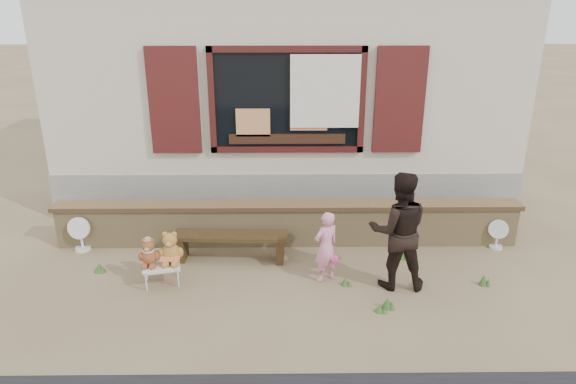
{
  "coord_description": "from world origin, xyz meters",
  "views": [
    {
      "loc": [
        -0.08,
        -6.22,
        3.55
      ],
      "look_at": [
        0.0,
        0.6,
        1.0
      ],
      "focal_mm": 32.0,
      "sensor_mm": 36.0,
      "label": 1
    }
  ],
  "objects_px": {
    "bench": "(231,241)",
    "child": "(326,247)",
    "teddy_bear_right": "(171,247)",
    "adult": "(398,231)",
    "folding_chair": "(161,265)",
    "teddy_bear_left": "(149,251)"
  },
  "relations": [
    {
      "from": "folding_chair",
      "to": "bench",
      "type": "bearing_deg",
      "value": 23.93
    },
    {
      "from": "adult",
      "to": "teddy_bear_left",
      "type": "bearing_deg",
      "value": 2.05
    },
    {
      "from": "teddy_bear_right",
      "to": "child",
      "type": "distance_m",
      "value": 2.05
    },
    {
      "from": "child",
      "to": "adult",
      "type": "xyz_separation_m",
      "value": [
        0.91,
        -0.15,
        0.3
      ]
    },
    {
      "from": "bench",
      "to": "teddy_bear_left",
      "type": "relative_size",
      "value": 4.24
    },
    {
      "from": "bench",
      "to": "child",
      "type": "relative_size",
      "value": 1.66
    },
    {
      "from": "child",
      "to": "adult",
      "type": "distance_m",
      "value": 0.97
    },
    {
      "from": "adult",
      "to": "folding_chair",
      "type": "bearing_deg",
      "value": 1.42
    },
    {
      "from": "bench",
      "to": "child",
      "type": "height_order",
      "value": "child"
    },
    {
      "from": "folding_chair",
      "to": "teddy_bear_right",
      "type": "bearing_deg",
      "value": 0.0
    },
    {
      "from": "bench",
      "to": "child",
      "type": "xyz_separation_m",
      "value": [
        1.32,
        -0.58,
        0.19
      ]
    },
    {
      "from": "adult",
      "to": "bench",
      "type": "bearing_deg",
      "value": -15.23
    },
    {
      "from": "teddy_bear_left",
      "to": "child",
      "type": "height_order",
      "value": "child"
    },
    {
      "from": "folding_chair",
      "to": "adult",
      "type": "relative_size",
      "value": 0.36
    },
    {
      "from": "teddy_bear_right",
      "to": "adult",
      "type": "distance_m",
      "value": 2.97
    },
    {
      "from": "teddy_bear_left",
      "to": "child",
      "type": "relative_size",
      "value": 0.39
    },
    {
      "from": "child",
      "to": "teddy_bear_left",
      "type": "bearing_deg",
      "value": -27.87
    },
    {
      "from": "folding_chair",
      "to": "teddy_bear_left",
      "type": "height_order",
      "value": "teddy_bear_left"
    },
    {
      "from": "teddy_bear_right",
      "to": "adult",
      "type": "relative_size",
      "value": 0.29
    },
    {
      "from": "bench",
      "to": "folding_chair",
      "type": "distance_m",
      "value": 1.08
    },
    {
      "from": "folding_chair",
      "to": "adult",
      "type": "bearing_deg",
      "value": -14.63
    },
    {
      "from": "teddy_bear_left",
      "to": "adult",
      "type": "relative_size",
      "value": 0.24
    }
  ]
}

